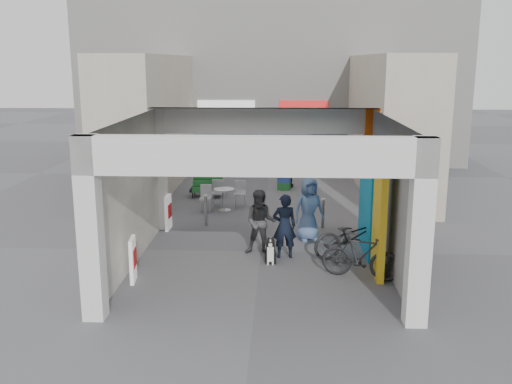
{
  "coord_description": "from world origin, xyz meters",
  "views": [
    {
      "loc": [
        0.49,
        -13.91,
        4.77
      ],
      "look_at": [
        -0.17,
        1.0,
        1.34
      ],
      "focal_mm": 40.0,
      "sensor_mm": 36.0,
      "label": 1
    }
  ],
  "objects_px": {
    "bicycle_front": "(353,236)",
    "man_with_dog": "(284,226)",
    "man_back_turned": "(261,222)",
    "produce_stand": "(208,188)",
    "man_elderly": "(309,209)",
    "man_crates": "(288,164)",
    "bicycle_rear": "(361,256)",
    "cafe_set": "(222,199)",
    "border_collie": "(270,252)",
    "white_van": "(325,158)"
  },
  "relations": [
    {
      "from": "bicycle_rear",
      "to": "man_elderly",
      "type": "bearing_deg",
      "value": 38.61
    },
    {
      "from": "border_collie",
      "to": "bicycle_front",
      "type": "height_order",
      "value": "bicycle_front"
    },
    {
      "from": "produce_stand",
      "to": "white_van",
      "type": "distance_m",
      "value": 6.6
    },
    {
      "from": "man_elderly",
      "to": "cafe_set",
      "type": "bearing_deg",
      "value": 107.61
    },
    {
      "from": "man_elderly",
      "to": "man_with_dog",
      "type": "bearing_deg",
      "value": -136.23
    },
    {
      "from": "man_with_dog",
      "to": "bicycle_rear",
      "type": "xyz_separation_m",
      "value": [
        1.7,
        -1.34,
        -0.28
      ]
    },
    {
      "from": "produce_stand",
      "to": "man_with_dog",
      "type": "distance_m",
      "value": 6.98
    },
    {
      "from": "produce_stand",
      "to": "man_with_dog",
      "type": "bearing_deg",
      "value": -55.54
    },
    {
      "from": "man_crates",
      "to": "man_elderly",
      "type": "bearing_deg",
      "value": 105.16
    },
    {
      "from": "produce_stand",
      "to": "border_collie",
      "type": "height_order",
      "value": "produce_stand"
    },
    {
      "from": "man_elderly",
      "to": "produce_stand",
      "type": "bearing_deg",
      "value": 102.62
    },
    {
      "from": "bicycle_front",
      "to": "produce_stand",
      "type": "bearing_deg",
      "value": 15.44
    },
    {
      "from": "cafe_set",
      "to": "bicycle_rear",
      "type": "xyz_separation_m",
      "value": [
        3.76,
        -6.11,
        0.22
      ]
    },
    {
      "from": "bicycle_front",
      "to": "man_with_dog",
      "type": "bearing_deg",
      "value": 72.85
    },
    {
      "from": "man_crates",
      "to": "cafe_set",
      "type": "bearing_deg",
      "value": 66.86
    },
    {
      "from": "man_with_dog",
      "to": "cafe_set",
      "type": "bearing_deg",
      "value": -74.8
    },
    {
      "from": "produce_stand",
      "to": "man_elderly",
      "type": "height_order",
      "value": "man_elderly"
    },
    {
      "from": "bicycle_front",
      "to": "cafe_set",
      "type": "bearing_deg",
      "value": 19.17
    },
    {
      "from": "man_back_turned",
      "to": "cafe_set",
      "type": "bearing_deg",
      "value": 110.15
    },
    {
      "from": "border_collie",
      "to": "man_elderly",
      "type": "height_order",
      "value": "man_elderly"
    },
    {
      "from": "man_with_dog",
      "to": "man_elderly",
      "type": "distance_m",
      "value": 1.59
    },
    {
      "from": "border_collie",
      "to": "bicycle_front",
      "type": "bearing_deg",
      "value": 8.48
    },
    {
      "from": "bicycle_front",
      "to": "bicycle_rear",
      "type": "bearing_deg",
      "value": 160.56
    },
    {
      "from": "produce_stand",
      "to": "man_crates",
      "type": "distance_m",
      "value": 3.39
    },
    {
      "from": "border_collie",
      "to": "man_back_turned",
      "type": "height_order",
      "value": "man_back_turned"
    },
    {
      "from": "produce_stand",
      "to": "man_back_turned",
      "type": "relative_size",
      "value": 0.76
    },
    {
      "from": "man_back_turned",
      "to": "bicycle_front",
      "type": "height_order",
      "value": "man_back_turned"
    },
    {
      "from": "man_back_turned",
      "to": "man_crates",
      "type": "bearing_deg",
      "value": 86.58
    },
    {
      "from": "cafe_set",
      "to": "man_crates",
      "type": "distance_m",
      "value": 4.03
    },
    {
      "from": "white_van",
      "to": "produce_stand",
      "type": "bearing_deg",
      "value": 145.77
    },
    {
      "from": "produce_stand",
      "to": "border_collie",
      "type": "xyz_separation_m",
      "value": [
        2.39,
        -6.86,
        -0.05
      ]
    },
    {
      "from": "border_collie",
      "to": "white_van",
      "type": "xyz_separation_m",
      "value": [
        2.14,
        11.65,
        0.38
      ]
    },
    {
      "from": "produce_stand",
      "to": "bicycle_rear",
      "type": "height_order",
      "value": "bicycle_rear"
    },
    {
      "from": "man_with_dog",
      "to": "man_crates",
      "type": "xyz_separation_m",
      "value": [
        0.18,
        8.07,
        0.11
      ]
    },
    {
      "from": "border_collie",
      "to": "man_crates",
      "type": "distance_m",
      "value": 8.56
    },
    {
      "from": "border_collie",
      "to": "man_crates",
      "type": "bearing_deg",
      "value": 80.79
    },
    {
      "from": "produce_stand",
      "to": "man_elderly",
      "type": "distance_m",
      "value": 6.03
    },
    {
      "from": "produce_stand",
      "to": "white_van",
      "type": "xyz_separation_m",
      "value": [
        4.53,
        4.79,
        0.33
      ]
    },
    {
      "from": "bicycle_front",
      "to": "man_back_turned",
      "type": "bearing_deg",
      "value": 66.09
    },
    {
      "from": "cafe_set",
      "to": "white_van",
      "type": "bearing_deg",
      "value": 58.97
    },
    {
      "from": "man_with_dog",
      "to": "border_collie",
      "type": "bearing_deg",
      "value": 45.38
    },
    {
      "from": "white_van",
      "to": "man_elderly",
      "type": "bearing_deg",
      "value": -177.56
    },
    {
      "from": "produce_stand",
      "to": "bicycle_rear",
      "type": "xyz_separation_m",
      "value": [
        4.42,
        -7.75,
        0.2
      ]
    },
    {
      "from": "man_crates",
      "to": "man_with_dog",
      "type": "bearing_deg",
      "value": 99.71
    },
    {
      "from": "man_with_dog",
      "to": "bicycle_front",
      "type": "xyz_separation_m",
      "value": [
        1.7,
        0.07,
        -0.26
      ]
    },
    {
      "from": "cafe_set",
      "to": "produce_stand",
      "type": "relative_size",
      "value": 1.15
    },
    {
      "from": "cafe_set",
      "to": "man_with_dog",
      "type": "relative_size",
      "value": 0.89
    },
    {
      "from": "man_with_dog",
      "to": "produce_stand",
      "type": "bearing_deg",
      "value": -75.12
    },
    {
      "from": "cafe_set",
      "to": "man_elderly",
      "type": "relative_size",
      "value": 0.83
    },
    {
      "from": "produce_stand",
      "to": "man_crates",
      "type": "relative_size",
      "value": 0.68
    }
  ]
}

